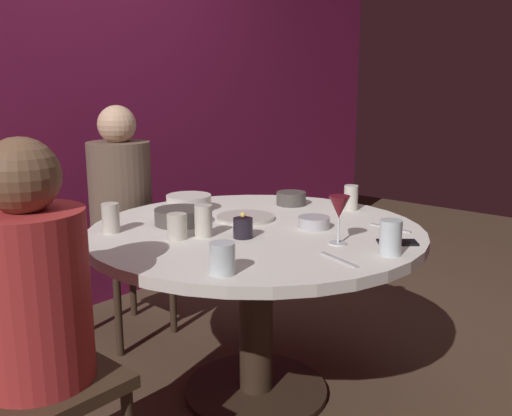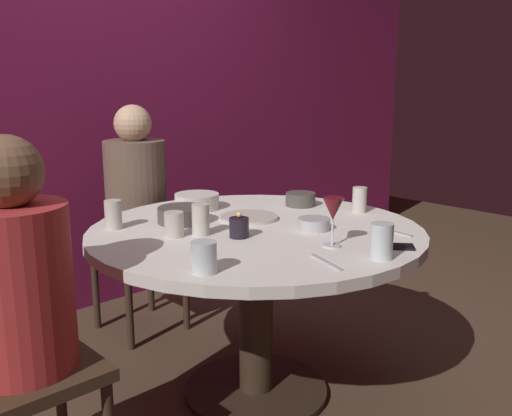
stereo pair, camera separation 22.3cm
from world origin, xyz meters
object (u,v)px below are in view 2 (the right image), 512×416
candle_holder (239,227)px  bowl_small_white (182,215)px  cup_beside_wine (174,224)px  dining_table (256,264)px  bowl_salad_center (301,199)px  wine_glass (333,211)px  dinner_plate (249,217)px  cup_by_right_diner (201,220)px  cup_center_front (113,215)px  seated_diner_back (136,195)px  bowl_sauce_side (197,201)px  cup_by_left_diner (204,257)px  cup_near_candle (382,241)px  seated_diner_left (17,288)px  bowl_serving_large (314,224)px  cell_phone (394,246)px  cup_far_edge (359,200)px

candle_holder → bowl_small_white: bearing=93.1°
cup_beside_wine → dining_table: bearing=-19.9°
bowl_salad_center → cup_beside_wine: size_ratio=1.46×
wine_glass → bowl_small_white: wine_glass is taller
dinner_plate → cup_beside_wine: (-0.39, -0.01, 0.04)m
bowl_small_white → cup_by_right_diner: cup_by_right_diner is taller
dinner_plate → cup_center_front: cup_center_front is taller
seated_diner_back → bowl_sauce_side: 0.46m
cup_by_left_diner → cup_near_candle: bearing=-29.7°
bowl_salad_center → cup_by_right_diner: cup_by_right_diner is taller
cup_near_candle → cup_beside_wine: 0.76m
candle_holder → seated_diner_left: bearing=175.8°
bowl_serving_large → bowl_sauce_side: size_ratio=0.62×
seated_diner_back → cup_by_right_diner: seated_diner_back is taller
bowl_sauce_side → cup_beside_wine: bearing=-137.7°
cup_by_left_diner → seated_diner_back: bearing=67.6°
seated_diner_back → cell_phone: (0.16, -1.42, 0.00)m
cell_phone → cup_beside_wine: 0.80m
candle_holder → bowl_salad_center: bearing=20.4°
bowl_salad_center → cup_center_front: cup_center_front is taller
seated_diner_back → bowl_serving_large: bearing=7.8°
dinner_plate → bowl_small_white: 0.28m
bowl_serving_large → bowl_small_white: 0.54m
seated_diner_left → bowl_salad_center: size_ratio=8.38×
candle_holder → dinner_plate: candle_holder is taller
seated_diner_back → bowl_small_white: 0.64m
bowl_salad_center → cup_near_candle: 0.83m
cup_by_left_diner → cup_far_edge: (1.00, 0.17, 0.01)m
bowl_serving_large → cup_far_edge: size_ratio=1.12×
bowl_small_white → cup_far_edge: 0.78m
seated_diner_back → cell_phone: 1.43m
bowl_serving_large → bowl_sauce_side: bearing=100.1°
cup_by_right_diner → seated_diner_left: bearing=-174.9°
bowl_salad_center → cup_near_candle: size_ratio=1.16×
seated_diner_back → bowl_sauce_side: bearing=4.8°
bowl_salad_center → cup_by_left_diner: size_ratio=1.41×
candle_holder → cup_beside_wine: size_ratio=1.02×
cell_phone → cup_beside_wine: cup_beside_wine is taller
bowl_sauce_side → cup_far_edge: cup_far_edge is taller
cup_by_right_diner → cup_center_front: cup_by_right_diner is taller
dinner_plate → cup_far_edge: bearing=-28.3°
wine_glass → bowl_small_white: size_ratio=0.87×
seated_diner_back → bowl_salad_center: size_ratio=8.57×
bowl_small_white → cup_near_candle: cup_near_candle is taller
cup_near_candle → bowl_salad_center: bearing=60.8°
bowl_salad_center → candle_holder: bearing=-159.6°
bowl_serving_large → cup_by_right_diner: cup_by_right_diner is taller
bowl_sauce_side → cup_beside_wine: cup_beside_wine is taller
bowl_serving_large → cup_by_left_diner: size_ratio=1.28×
dining_table → bowl_small_white: bearing=120.5°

